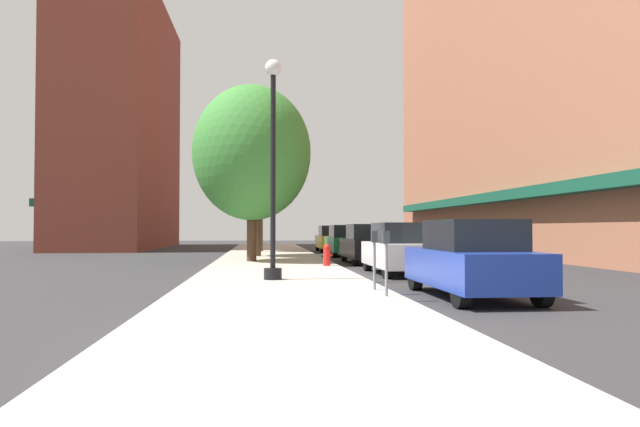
# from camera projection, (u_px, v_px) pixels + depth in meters

# --- Properties ---
(ground_plane) EXTENTS (90.00, 90.00, 0.00)m
(ground_plane) POSITION_uv_depth(u_px,v_px,m) (360.00, 261.00, 26.25)
(ground_plane) COLOR #2D2D30
(sidewalk_slab) EXTENTS (4.80, 50.00, 0.12)m
(sidewalk_slab) POSITION_uv_depth(u_px,v_px,m) (272.00, 259.00, 26.85)
(sidewalk_slab) COLOR #A8A399
(sidewalk_slab) RESTS_ON ground
(building_far_background) EXTENTS (6.80, 18.00, 18.75)m
(building_far_background) POSITION_uv_depth(u_px,v_px,m) (123.00, 125.00, 43.91)
(building_far_background) COLOR brown
(building_far_background) RESTS_ON ground
(lamppost) EXTENTS (0.48, 0.48, 5.90)m
(lamppost) POSITION_uv_depth(u_px,v_px,m) (273.00, 164.00, 15.47)
(lamppost) COLOR black
(lamppost) RESTS_ON sidewalk_slab
(fire_hydrant) EXTENTS (0.33, 0.26, 0.79)m
(fire_hydrant) POSITION_uv_depth(u_px,v_px,m) (327.00, 255.00, 21.03)
(fire_hydrant) COLOR red
(fire_hydrant) RESTS_ON sidewalk_slab
(parking_meter_near) EXTENTS (0.14, 0.09, 1.31)m
(parking_meter_near) POSITION_uv_depth(u_px,v_px,m) (374.00, 252.00, 12.84)
(parking_meter_near) COLOR slate
(parking_meter_near) RESTS_ON sidewalk_slab
(parking_meter_far) EXTENTS (0.14, 0.09, 1.31)m
(parking_meter_far) POSITION_uv_depth(u_px,v_px,m) (386.00, 255.00, 11.61)
(parking_meter_far) COLOR slate
(parking_meter_far) RESTS_ON sidewalk_slab
(tree_near) EXTENTS (4.16, 4.16, 7.37)m
(tree_near) POSITION_uv_depth(u_px,v_px,m) (260.00, 168.00, 34.69)
(tree_near) COLOR #4C3823
(tree_near) RESTS_ON sidewalk_slab
(tree_mid) EXTENTS (5.12, 5.12, 8.32)m
(tree_mid) POSITION_uv_depth(u_px,v_px,m) (257.00, 148.00, 28.64)
(tree_mid) COLOR #4C3823
(tree_mid) RESTS_ON sidewalk_slab
(tree_far) EXTENTS (4.91, 4.91, 7.34)m
(tree_far) POSITION_uv_depth(u_px,v_px,m) (252.00, 153.00, 24.11)
(tree_far) COLOR #422D1E
(tree_far) RESTS_ON sidewalk_slab
(car_blue) EXTENTS (1.80, 4.30, 1.66)m
(car_blue) POSITION_uv_depth(u_px,v_px,m) (471.00, 260.00, 12.31)
(car_blue) COLOR black
(car_blue) RESTS_ON ground
(car_white) EXTENTS (1.80, 4.30, 1.66)m
(car_white) POSITION_uv_depth(u_px,v_px,m) (401.00, 249.00, 18.59)
(car_white) COLOR black
(car_white) RESTS_ON ground
(car_black) EXTENTS (1.80, 4.30, 1.66)m
(car_black) POSITION_uv_depth(u_px,v_px,m) (368.00, 244.00, 24.41)
(car_black) COLOR black
(car_black) RESTS_ON ground
(car_green) EXTENTS (1.80, 4.30, 1.66)m
(car_green) POSITION_uv_depth(u_px,v_px,m) (346.00, 241.00, 30.85)
(car_green) COLOR black
(car_green) RESTS_ON ground
(car_yellow) EXTENTS (1.80, 4.30, 1.66)m
(car_yellow) POSITION_uv_depth(u_px,v_px,m) (332.00, 239.00, 36.88)
(car_yellow) COLOR black
(car_yellow) RESTS_ON ground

